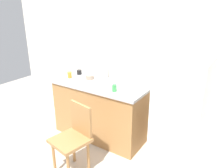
% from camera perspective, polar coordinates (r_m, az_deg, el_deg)
% --- Properties ---
extents(ground_plane, '(8.00, 8.00, 0.00)m').
position_cam_1_polar(ground_plane, '(3.08, -4.60, -20.50)').
color(ground_plane, '#BCB2A3').
extents(back_wall, '(4.80, 0.10, 2.70)m').
position_cam_1_polar(back_wall, '(3.26, 5.58, 8.37)').
color(back_wall, silver).
rests_on(back_wall, ground_plane).
extents(cabinet_base, '(1.43, 0.60, 0.85)m').
position_cam_1_polar(cabinet_base, '(3.46, -3.04, -7.05)').
color(cabinet_base, '#A87542').
rests_on(cabinet_base, ground_plane).
extents(countertop, '(1.47, 0.64, 0.04)m').
position_cam_1_polar(countertop, '(3.29, -3.18, -0.09)').
color(countertop, '#B7B7BC').
rests_on(countertop, cabinet_base).
extents(faucet, '(0.02, 0.02, 0.23)m').
position_cam_1_polar(faucet, '(3.46, -1.32, 3.30)').
color(faucet, '#B7B7BC').
rests_on(faucet, countertop).
extents(refrigerator, '(0.57, 0.60, 1.44)m').
position_cam_1_polar(refrigerator, '(2.86, 17.27, -7.58)').
color(refrigerator, white).
rests_on(refrigerator, ground_plane).
extents(chair, '(0.47, 0.47, 0.89)m').
position_cam_1_polar(chair, '(2.76, -9.94, -13.33)').
color(chair, '#A87542').
rests_on(chair, ground_plane).
extents(terracotta_bowl, '(0.13, 0.13, 0.07)m').
position_cam_1_polar(terracotta_bowl, '(3.46, -5.83, 1.80)').
color(terracotta_bowl, gray).
rests_on(terracotta_bowl, countertop).
extents(cup_black, '(0.08, 0.08, 0.07)m').
position_cam_1_polar(cup_black, '(3.72, -8.57, 3.08)').
color(cup_black, black).
rests_on(cup_black, countertop).
extents(cup_green, '(0.06, 0.06, 0.10)m').
position_cam_1_polar(cup_green, '(2.94, 0.68, -1.06)').
color(cup_green, green).
rests_on(cup_green, countertop).
extents(cup_orange, '(0.07, 0.07, 0.10)m').
position_cam_1_polar(cup_orange, '(3.56, -11.02, 2.35)').
color(cup_orange, orange).
rests_on(cup_orange, countertop).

